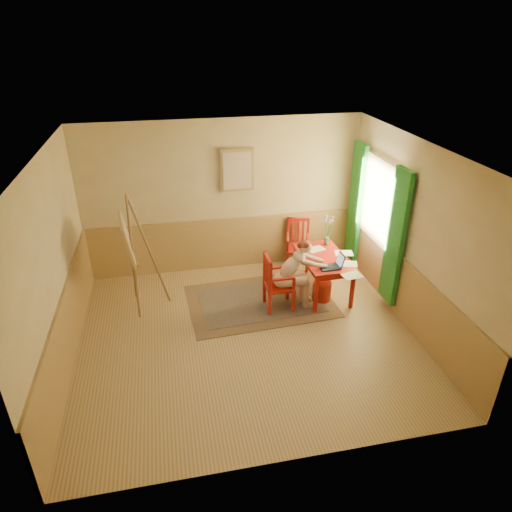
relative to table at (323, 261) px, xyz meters
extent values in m
cube|color=tan|center=(-1.49, -0.93, -0.64)|extent=(5.00, 4.50, 0.02)
cube|color=white|center=(-1.49, -0.93, 2.18)|extent=(5.00, 4.50, 0.02)
cube|color=tan|center=(-1.49, 1.33, 0.77)|extent=(5.00, 0.02, 2.80)
cube|color=tan|center=(-1.49, -3.19, 0.77)|extent=(5.00, 0.02, 2.80)
cube|color=tan|center=(-4.00, -0.93, 0.77)|extent=(0.02, 4.50, 2.80)
cube|color=tan|center=(1.02, -0.93, 0.77)|extent=(0.02, 4.50, 2.80)
cube|color=tan|center=(-1.49, 1.30, -0.13)|extent=(5.00, 0.04, 1.00)
cube|color=tan|center=(-3.97, -0.93, -0.13)|extent=(0.04, 4.50, 1.00)
cube|color=tan|center=(0.99, -0.93, -0.13)|extent=(0.04, 4.50, 1.00)
cube|color=white|center=(0.98, 0.17, 0.92)|extent=(0.02, 1.00, 1.30)
cube|color=tan|center=(0.96, 0.17, 0.92)|extent=(0.03, 1.12, 1.42)
cube|color=green|center=(0.91, -0.61, 0.62)|extent=(0.08, 0.45, 2.20)
cube|color=green|center=(0.91, 0.95, 0.62)|extent=(0.08, 0.45, 2.20)
cube|color=tan|center=(-1.24, 1.28, 1.27)|extent=(0.60, 0.04, 0.76)
cube|color=beige|center=(-1.24, 1.25, 1.27)|extent=(0.50, 0.02, 0.66)
cube|color=#8C7251|center=(-1.09, -0.05, -0.62)|extent=(2.48, 1.73, 0.01)
cube|color=black|center=(-1.09, -0.05, -0.62)|extent=(2.06, 1.30, 0.01)
cube|color=#B32015|center=(0.00, 0.00, 0.07)|extent=(0.75, 1.22, 0.04)
cube|color=#B32015|center=(0.00, 0.00, 0.00)|extent=(0.65, 1.12, 0.10)
cube|color=#B32015|center=(-0.30, -0.56, -0.29)|extent=(0.06, 0.06, 0.68)
cube|color=#B32015|center=(0.33, -0.54, -0.29)|extent=(0.06, 0.06, 0.68)
cube|color=#B32015|center=(-0.33, 0.54, -0.29)|extent=(0.06, 0.06, 0.68)
cube|color=#B32015|center=(0.30, 0.56, -0.29)|extent=(0.06, 0.06, 0.68)
cube|color=#B32015|center=(-0.83, -0.29, -0.22)|extent=(0.45, 0.43, 0.04)
cube|color=#B32015|center=(-1.03, -0.48, -0.43)|extent=(0.05, 0.05, 0.39)
cube|color=#B32015|center=(-0.63, -0.48, -0.43)|extent=(0.05, 0.05, 0.39)
cube|color=#B32015|center=(-1.03, -0.10, -0.43)|extent=(0.05, 0.05, 0.39)
cube|color=#B32015|center=(-0.64, -0.10, -0.43)|extent=(0.05, 0.05, 0.39)
cube|color=#B32015|center=(-1.03, -0.48, 0.07)|extent=(0.05, 0.05, 0.53)
cube|color=#B32015|center=(-1.03, -0.10, 0.07)|extent=(0.05, 0.05, 0.53)
cube|color=#B32015|center=(-1.03, -0.29, 0.31)|extent=(0.05, 0.43, 0.06)
cube|color=#B32015|center=(-1.03, -0.39, 0.05)|extent=(0.03, 0.04, 0.43)
cube|color=#B32015|center=(-1.03, -0.29, 0.05)|extent=(0.03, 0.04, 0.43)
cube|color=#B32015|center=(-1.03, -0.20, 0.05)|extent=(0.03, 0.04, 0.43)
cube|color=#B32015|center=(-0.83, -0.48, 0.02)|extent=(0.40, 0.04, 0.03)
cube|color=#B32015|center=(-0.64, -0.48, -0.09)|extent=(0.04, 0.04, 0.21)
cube|color=#B32015|center=(-0.84, -0.10, 0.02)|extent=(0.40, 0.04, 0.03)
cube|color=#B32015|center=(-0.65, -0.10, -0.09)|extent=(0.04, 0.04, 0.21)
cube|color=#B32015|center=(-0.16, 0.97, -0.22)|extent=(0.52, 0.53, 0.04)
cube|color=#B32015|center=(-0.28, 1.21, -0.44)|extent=(0.06, 0.06, 0.38)
cube|color=#B32015|center=(-0.39, 0.84, -0.44)|extent=(0.06, 0.06, 0.38)
cube|color=#B32015|center=(0.07, 1.11, -0.44)|extent=(0.06, 0.06, 0.38)
cube|color=#B32015|center=(-0.03, 0.73, -0.44)|extent=(0.06, 0.06, 0.38)
cube|color=#B32015|center=(-0.28, 1.21, 0.06)|extent=(0.06, 0.06, 0.52)
cube|color=#B32015|center=(0.07, 1.11, 0.06)|extent=(0.06, 0.06, 0.52)
cube|color=#B32015|center=(-0.10, 1.16, 0.29)|extent=(0.42, 0.16, 0.06)
cube|color=#B32015|center=(-0.20, 1.19, 0.04)|extent=(0.05, 0.04, 0.43)
cube|color=#B32015|center=(-0.10, 1.16, 0.04)|extent=(0.05, 0.04, 0.43)
cube|color=#B32015|center=(-0.01, 1.13, 0.04)|extent=(0.05, 0.04, 0.43)
cube|color=#B32015|center=(-0.34, 1.02, 0.01)|extent=(0.14, 0.39, 0.03)
cube|color=#B32015|center=(-0.39, 0.84, -0.10)|extent=(0.05, 0.05, 0.21)
cube|color=#B32015|center=(0.02, 0.92, 0.01)|extent=(0.14, 0.39, 0.03)
cube|color=#B32015|center=(-0.03, 0.74, -0.10)|extent=(0.05, 0.05, 0.21)
ellipsoid|color=#DAB093|center=(-0.80, -0.30, -0.10)|extent=(0.27, 0.34, 0.22)
cylinder|color=#DAB093|center=(-0.60, -0.38, -0.11)|extent=(0.42, 0.15, 0.15)
cylinder|color=#DAB093|center=(-0.61, -0.21, -0.11)|extent=(0.42, 0.15, 0.15)
cylinder|color=#DAB093|center=(-0.40, -0.38, -0.36)|extent=(0.11, 0.11, 0.48)
cylinder|color=#DAB093|center=(-0.41, -0.21, -0.36)|extent=(0.11, 0.11, 0.48)
cube|color=#DAB093|center=(-0.34, -0.38, -0.60)|extent=(0.20, 0.09, 0.07)
cube|color=#DAB093|center=(-0.35, -0.21, -0.60)|extent=(0.20, 0.09, 0.07)
ellipsoid|color=#DAB093|center=(-0.66, -0.30, 0.11)|extent=(0.46, 0.28, 0.50)
ellipsoid|color=#DAB093|center=(-0.52, -0.30, 0.29)|extent=(0.19, 0.29, 0.17)
sphere|color=#DAB093|center=(-0.42, -0.30, 0.44)|extent=(0.19, 0.19, 0.19)
ellipsoid|color=maroon|center=(-0.44, -0.30, 0.50)|extent=(0.18, 0.19, 0.14)
sphere|color=maroon|center=(-0.52, -0.30, 0.49)|extent=(0.10, 0.10, 0.10)
cylinder|color=#DAB093|center=(-0.43, -0.44, 0.24)|extent=(0.22, 0.10, 0.14)
cylinder|color=#DAB093|center=(-0.22, -0.41, 0.16)|extent=(0.29, 0.14, 0.16)
sphere|color=#DAB093|center=(-0.34, -0.44, 0.21)|extent=(0.08, 0.08, 0.08)
sphere|color=#DAB093|center=(-0.09, -0.38, 0.11)|extent=(0.07, 0.07, 0.07)
cylinder|color=#DAB093|center=(-0.43, -0.16, 0.24)|extent=(0.22, 0.11, 0.14)
cylinder|color=#DAB093|center=(-0.22, -0.17, 0.16)|extent=(0.29, 0.13, 0.16)
sphere|color=#DAB093|center=(-0.34, -0.15, 0.21)|extent=(0.08, 0.08, 0.08)
sphere|color=#DAB093|center=(-0.10, -0.20, 0.11)|extent=(0.07, 0.07, 0.07)
cube|color=#1E2338|center=(-0.04, -0.39, 0.10)|extent=(0.32, 0.24, 0.02)
cube|color=#2D3342|center=(-0.04, -0.39, 0.10)|extent=(0.28, 0.19, 0.00)
cube|color=#1E2338|center=(0.15, -0.38, 0.21)|extent=(0.08, 0.23, 0.21)
cube|color=#99BFF2|center=(0.14, -0.38, 0.21)|extent=(0.06, 0.19, 0.17)
cube|color=white|center=(0.22, -0.71, 0.09)|extent=(0.33, 0.26, 0.00)
cube|color=white|center=(0.37, 0.04, 0.09)|extent=(0.34, 0.27, 0.00)
cube|color=white|center=(-0.04, 0.28, 0.09)|extent=(0.35, 0.29, 0.00)
cube|color=white|center=(0.30, -0.34, 0.09)|extent=(0.36, 0.30, 0.00)
cylinder|color=#3F724C|center=(0.20, 0.43, 0.16)|extent=(0.11, 0.11, 0.14)
cylinder|color=#3F7233|center=(0.20, 0.48, 0.39)|extent=(0.01, 0.12, 0.37)
sphere|color=#728CD8|center=(0.20, 0.54, 0.57)|extent=(0.07, 0.07, 0.06)
cylinder|color=#3F7233|center=(0.17, 0.40, 0.40)|extent=(0.08, 0.06, 0.39)
sphere|color=pink|center=(0.14, 0.38, 0.59)|extent=(0.05, 0.05, 0.04)
cylinder|color=#3F7233|center=(0.22, 0.44, 0.35)|extent=(0.04, 0.03, 0.28)
sphere|color=pink|center=(0.23, 0.45, 0.49)|extent=(0.06, 0.06, 0.04)
cylinder|color=#3F7233|center=(0.16, 0.39, 0.39)|extent=(0.10, 0.08, 0.36)
sphere|color=#728CD8|center=(0.12, 0.35, 0.57)|extent=(0.07, 0.07, 0.05)
cylinder|color=#3F7233|center=(0.25, 0.44, 0.37)|extent=(0.10, 0.05, 0.32)
sphere|color=pink|center=(0.29, 0.46, 0.52)|extent=(0.06, 0.06, 0.05)
cylinder|color=#3F7233|center=(0.23, 0.43, 0.37)|extent=(0.06, 0.03, 0.32)
sphere|color=pink|center=(0.25, 0.44, 0.53)|extent=(0.06, 0.06, 0.04)
cylinder|color=#3F7233|center=(0.25, 0.45, 0.39)|extent=(0.10, 0.06, 0.37)
sphere|color=#728CD8|center=(0.29, 0.48, 0.57)|extent=(0.06, 0.06, 0.04)
cylinder|color=red|center=(-0.06, -0.21, -0.46)|extent=(0.39, 0.39, 0.34)
cylinder|color=olive|center=(-3.08, 0.06, 0.35)|extent=(0.06, 0.36, 1.97)
cylinder|color=olive|center=(-3.11, 0.37, 0.35)|extent=(0.14, 0.36, 1.97)
cylinder|color=olive|center=(-2.83, 0.25, 0.35)|extent=(0.52, 0.10, 1.98)
cylinder|color=olive|center=(-3.12, 0.21, 0.27)|extent=(0.10, 0.55, 0.03)
cube|color=olive|center=(-3.06, 0.22, 0.27)|extent=(0.13, 0.60, 0.03)
cube|color=tan|center=(-3.15, 0.21, 0.62)|extent=(0.25, 0.88, 0.66)
cube|color=beige|center=(-3.13, 0.21, 0.62)|extent=(0.20, 0.79, 0.57)
camera|label=1|loc=(-2.47, -6.38, 3.61)|focal=31.87mm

